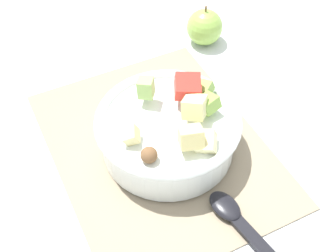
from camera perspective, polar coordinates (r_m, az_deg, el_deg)
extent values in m
plane|color=silver|center=(0.76, -1.22, -2.74)|extent=(2.40, 2.40, 0.00)
cube|color=gray|center=(0.76, -1.23, -2.60)|extent=(0.42, 0.32, 0.01)
cylinder|color=white|center=(0.73, 0.00, -1.03)|extent=(0.21, 0.21, 0.06)
torus|color=white|center=(0.70, 0.00, 0.71)|extent=(0.23, 0.23, 0.02)
cube|color=beige|center=(0.66, -4.60, -1.12)|extent=(0.03, 0.03, 0.03)
cube|color=#8CB74C|center=(0.73, 4.46, 4.65)|extent=(0.03, 0.04, 0.03)
cube|color=red|center=(0.71, 2.42, 4.89)|extent=(0.05, 0.05, 0.04)
cube|color=#E5D684|center=(0.65, 2.84, -1.35)|extent=(0.04, 0.04, 0.03)
cube|color=beige|center=(0.68, 3.32, 2.35)|extent=(0.06, 0.05, 0.04)
cube|color=#A3CC6B|center=(0.71, -2.94, 4.68)|extent=(0.03, 0.03, 0.03)
cube|color=#8CB74C|center=(0.70, 4.95, 2.79)|extent=(0.04, 0.04, 0.03)
cube|color=beige|center=(0.66, 4.69, -1.97)|extent=(0.05, 0.05, 0.04)
sphere|color=brown|center=(0.64, -2.36, -3.60)|extent=(0.04, 0.03, 0.04)
ellipsoid|color=black|center=(0.68, 7.04, -9.76)|extent=(0.06, 0.04, 0.01)
sphere|color=#8CB74C|center=(0.94, 4.54, 12.08)|extent=(0.07, 0.07, 0.07)
cylinder|color=brown|center=(0.92, 4.70, 14.22)|extent=(0.00, 0.00, 0.01)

